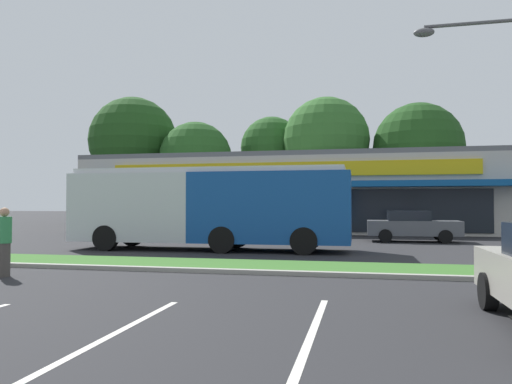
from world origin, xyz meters
The scene contains 13 objects.
grass_median centered at (0.00, 14.00, 0.06)m, with size 56.00×2.20×0.12m, color #386B28.
curb_lip centered at (0.00, 12.78, 0.06)m, with size 56.00×0.24×0.12m, color #99968C.
parking_stripe_1 centered at (-1.22, 6.49, 0.00)m, with size 0.12×4.80×0.01m, color silver.
parking_stripe_2 centered at (1.49, 7.25, 0.00)m, with size 0.12×4.80×0.01m, color silver.
storefront_building centered at (-2.44, 35.79, 2.57)m, with size 28.21×12.94×5.14m.
tree_far_left centered at (-19.01, 43.30, 7.85)m, with size 8.22×8.22×11.97m.
tree_left centered at (-12.39, 42.13, 5.95)m, with size 6.49×6.49×9.21m.
tree_mid_left centered at (-6.15, 45.86, 7.15)m, with size 5.83×5.83×10.09m.
tree_mid centered at (-0.86, 43.62, 7.45)m, with size 7.50×7.50×11.21m.
tree_mid_right centered at (6.86, 43.94, 6.67)m, with size 7.54×7.54×10.44m.
city_bus centered at (-3.78, 19.11, 1.76)m, with size 11.19×2.75×3.25m.
car_1 centered at (4.56, 25.32, 0.78)m, with size 4.35×1.94×1.50m.
pedestrian_near_bench centered at (-6.64, 11.05, 0.88)m, with size 0.35×0.35×1.74m.
Camera 1 is at (2.19, 0.21, 1.82)m, focal length 34.64 mm.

